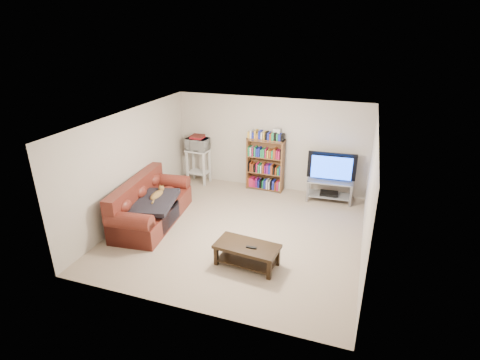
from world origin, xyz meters
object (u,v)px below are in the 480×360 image
at_px(sofa, 149,207).
at_px(coffee_table, 247,251).
at_px(tv_stand, 330,187).
at_px(bookshelf, 265,164).

relative_size(sofa, coffee_table, 1.98).
bearing_deg(tv_stand, coffee_table, -112.05).
xyz_separation_m(sofa, bookshelf, (1.96, 2.52, 0.38)).
bearing_deg(sofa, tv_stand, 26.71).
relative_size(coffee_table, bookshelf, 0.86).
bearing_deg(coffee_table, tv_stand, 76.98).
xyz_separation_m(sofa, tv_stand, (3.65, 2.35, 0.03)).
relative_size(tv_stand, bookshelf, 0.80).
distance_m(sofa, coffee_table, 2.69).
bearing_deg(sofa, bookshelf, 46.09).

